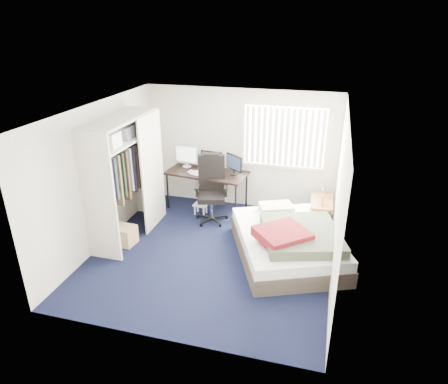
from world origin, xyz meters
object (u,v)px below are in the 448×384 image
at_px(nightstand, 322,203).
at_px(desk, 207,171).
at_px(office_chair, 212,195).
at_px(bed, 288,241).

bearing_deg(nightstand, desk, 174.00).
xyz_separation_m(office_chair, bed, (1.66, -1.01, -0.22)).
xyz_separation_m(office_chair, nightstand, (2.13, 0.24, -0.02)).
relative_size(desk, bed, 0.68).
relative_size(office_chair, nightstand, 1.60).
distance_m(desk, nightstand, 2.40).
bearing_deg(desk, bed, -38.32).
bearing_deg(desk, nightstand, -6.00).
relative_size(desk, nightstand, 2.08).
height_order(desk, bed, desk).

